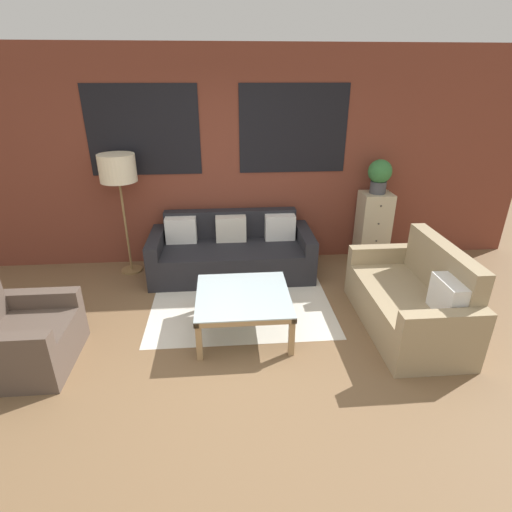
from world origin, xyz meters
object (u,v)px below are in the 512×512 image
settee_vintage (411,301)px  coffee_table (243,300)px  drawer_cabinet (373,228)px  potted_plant (380,174)px  couch_dark (232,253)px  armchair_corner (21,339)px  floor_lamp (118,171)px

settee_vintage → coffee_table: 1.74m
drawer_cabinet → potted_plant: 0.75m
potted_plant → drawer_cabinet: bearing=-90.0°
couch_dark → potted_plant: (1.98, 0.23, 0.96)m
settee_vintage → armchair_corner: 3.78m
couch_dark → settee_vintage: settee_vintage is taller
coffee_table → couch_dark: bearing=93.4°
floor_lamp → potted_plant: 3.35m
couch_dark → coffee_table: bearing=-86.6°
couch_dark → floor_lamp: floor_lamp is taller
coffee_table → drawer_cabinet: size_ratio=0.95×
armchair_corner → floor_lamp: 2.25m
couch_dark → floor_lamp: bearing=173.4°
drawer_cabinet → floor_lamp: bearing=-178.9°
coffee_table → drawer_cabinet: bearing=39.9°
floor_lamp → potted_plant: bearing=1.1°
armchair_corner → settee_vintage: bearing=4.4°
armchair_corner → drawer_cabinet: (3.92, 1.95, 0.22)m
couch_dark → armchair_corner: 2.60m
armchair_corner → couch_dark: bearing=41.5°
potted_plant → coffee_table: bearing=-140.1°
floor_lamp → coffee_table: bearing=-46.4°
coffee_table → potted_plant: size_ratio=2.10×
coffee_table → drawer_cabinet: (1.90, 1.58, 0.13)m
couch_dark → drawer_cabinet: bearing=6.5°
coffee_table → floor_lamp: (-1.45, 1.52, 0.99)m
settee_vintage → armchair_corner: bearing=-175.6°
coffee_table → floor_lamp: 2.32m
couch_dark → settee_vintage: 2.32m
settee_vintage → drawer_cabinet: (0.16, 1.66, 0.19)m
coffee_table → floor_lamp: size_ratio=0.60×
couch_dark → potted_plant: size_ratio=4.68×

